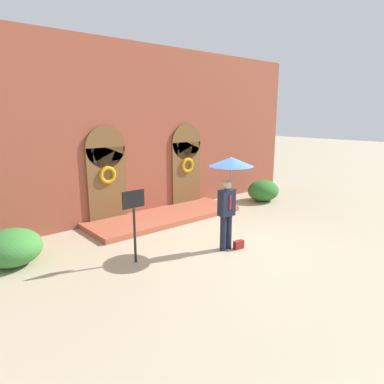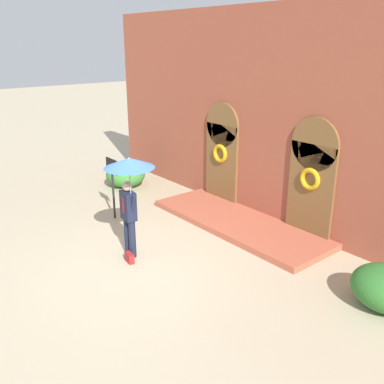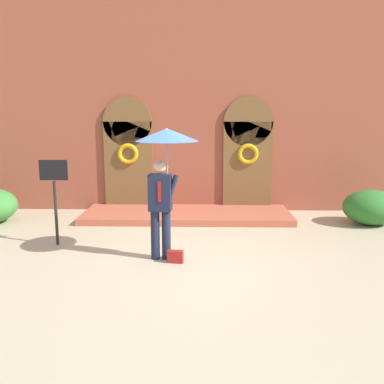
# 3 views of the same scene
# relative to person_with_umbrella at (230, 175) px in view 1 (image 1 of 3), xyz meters

# --- Properties ---
(ground_plane) EXTENTS (80.00, 80.00, 0.00)m
(ground_plane) POSITION_rel_person_with_umbrella_xyz_m (0.26, 0.07, -1.91)
(ground_plane) COLOR tan
(building_facade) EXTENTS (14.00, 2.30, 5.60)m
(building_facade) POSITION_rel_person_with_umbrella_xyz_m (0.26, 4.22, 0.77)
(building_facade) COLOR brown
(building_facade) RESTS_ON ground
(person_with_umbrella) EXTENTS (1.10, 1.10, 2.36)m
(person_with_umbrella) POSITION_rel_person_with_umbrella_xyz_m (0.00, 0.00, 0.00)
(person_with_umbrella) COLOR #191E33
(person_with_umbrella) RESTS_ON ground
(handbag) EXTENTS (0.29, 0.15, 0.22)m
(handbag) POSITION_rel_person_with_umbrella_xyz_m (0.18, -0.20, -1.80)
(handbag) COLOR maroon
(handbag) RESTS_ON ground
(sign_post) EXTENTS (0.56, 0.06, 1.72)m
(sign_post) POSITION_rel_person_with_umbrella_xyz_m (-2.27, 0.81, -0.75)
(sign_post) COLOR black
(sign_post) RESTS_ON ground
(shrub_left) EXTENTS (1.33, 1.31, 0.84)m
(shrub_left) POSITION_rel_person_with_umbrella_xyz_m (-4.50, 2.50, -1.49)
(shrub_left) COLOR #387A33
(shrub_left) RESTS_ON ground
(shrub_right) EXTENTS (1.32, 1.15, 0.83)m
(shrub_right) POSITION_rel_person_with_umbrella_xyz_m (4.67, 2.57, -1.50)
(shrub_right) COLOR #2D6B28
(shrub_right) RESTS_ON ground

